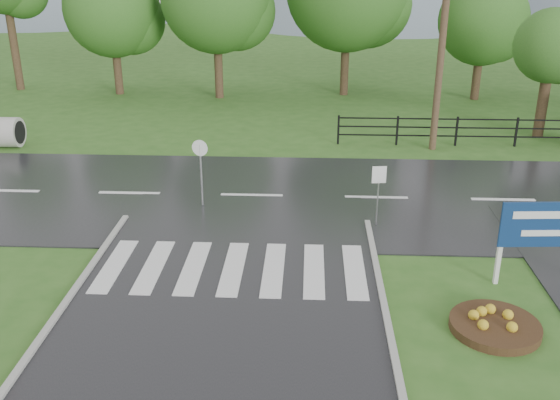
{
  "coord_description": "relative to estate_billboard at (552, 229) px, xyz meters",
  "views": [
    {
      "loc": [
        1.82,
        -8.64,
        7.39
      ],
      "look_at": [
        1.11,
        6.0,
        1.5
      ],
      "focal_mm": 40.0,
      "sensor_mm": 36.0,
      "label": 1
    }
  ],
  "objects": [
    {
      "name": "reg_sign_round",
      "position": [
        -8.87,
        4.42,
        -0.09
      ],
      "size": [
        0.49,
        0.14,
        2.14
      ],
      "color": "#939399",
      "rests_on": "ground"
    },
    {
      "name": "hills",
      "position": [
        -3.93,
        60.34,
        -16.99
      ],
      "size": [
        102.0,
        48.0,
        48.0
      ],
      "color": "slate",
      "rests_on": "ground"
    },
    {
      "name": "flower_bed",
      "position": [
        -1.66,
        -2.01,
        -1.31
      ],
      "size": [
        1.87,
        1.87,
        0.37
      ],
      "color": "#332111",
      "rests_on": "ground"
    },
    {
      "name": "fence_west",
      "position": [
        0.32,
        11.34,
        -0.73
      ],
      "size": [
        9.58,
        0.08,
        1.2
      ],
      "color": "black",
      "rests_on": "ground"
    },
    {
      "name": "crosswalk",
      "position": [
        -7.43,
        0.34,
        -1.39
      ],
      "size": [
        6.5,
        2.8,
        0.02
      ],
      "color": "silver",
      "rests_on": "ground"
    },
    {
      "name": "entrance_tree_left",
      "position": [
        4.11,
        12.84,
        2.31
      ],
      "size": [
        3.01,
        3.01,
        5.31
      ],
      "color": "#3D2B1C",
      "rests_on": "ground"
    },
    {
      "name": "main_road",
      "position": [
        -7.43,
        5.34,
        -1.45
      ],
      "size": [
        90.0,
        8.0,
        0.04
      ],
      "primitive_type": "cube",
      "color": "black",
      "rests_on": "ground"
    },
    {
      "name": "estate_billboard",
      "position": [
        0.0,
        0.0,
        0.0
      ],
      "size": [
        2.41,
        0.22,
        2.11
      ],
      "color": "silver",
      "rests_on": "ground"
    },
    {
      "name": "utility_pole_east",
      "position": [
        -0.69,
        10.84,
        2.69
      ],
      "size": [
        1.45,
        0.27,
        8.15
      ],
      "color": "#473523",
      "rests_on": "ground"
    },
    {
      "name": "treeline",
      "position": [
        -6.43,
        19.34,
        -1.45
      ],
      "size": [
        83.2,
        5.2,
        10.0
      ],
      "color": "#2A5D1D",
      "rests_on": "ground"
    },
    {
      "name": "reg_sign_small",
      "position": [
        -3.63,
        3.21,
        -0.14
      ],
      "size": [
        0.4,
        0.07,
        1.81
      ],
      "color": "#939399",
      "rests_on": "ground"
    }
  ]
}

